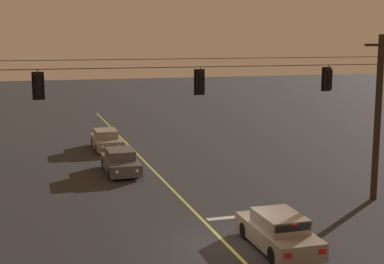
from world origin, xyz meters
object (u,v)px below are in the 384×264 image
Objects in this scene: traffic_light_leftmost at (38,86)px; car_oncoming_trailing at (106,140)px; traffic_light_centre at (328,79)px; car_waiting_near_lane at (278,232)px; car_oncoming_lead at (120,162)px; traffic_light_left_inner at (200,82)px.

car_oncoming_trailing is (4.87, 16.47, -5.33)m from traffic_light_leftmost.
traffic_light_centre is at bearing -64.05° from car_oncoming_trailing.
traffic_light_centre is 0.28× the size of car_oncoming_trailing.
car_oncoming_trailing is (-3.50, 21.00, -0.00)m from car_waiting_near_lane.
car_oncoming_trailing is (0.21, 7.38, 0.00)m from car_oncoming_lead.
traffic_light_leftmost reaches higher than car_oncoming_trailing.
traffic_light_left_inner is 7.19m from car_waiting_near_lane.
traffic_light_leftmost is at bearing -117.17° from car_oncoming_lead.
traffic_light_leftmost and traffic_light_left_inner have the same top height.
car_waiting_near_lane is (-4.52, -4.53, -5.33)m from traffic_light_centre.
car_oncoming_lead is 1.00× the size of car_oncoming_trailing.
traffic_light_leftmost is 11.52m from car_oncoming_lead.
traffic_light_left_inner reaches higher than car_waiting_near_lane.
car_waiting_near_lane is 21.29m from car_oncoming_trailing.
car_oncoming_lead is (-3.70, 13.62, -0.00)m from car_waiting_near_lane.
car_waiting_near_lane and car_oncoming_lead have the same top height.
car_oncoming_trailing is at bearing 88.40° from car_oncoming_lead.
car_oncoming_trailing is at bearing 115.95° from traffic_light_centre.
car_waiting_near_lane is (8.37, -4.53, -5.33)m from traffic_light_leftmost.
traffic_light_left_inner is at bearing 110.03° from car_waiting_near_lane.
traffic_light_centre is 0.28× the size of car_waiting_near_lane.
traffic_light_left_inner reaches higher than car_oncoming_lead.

